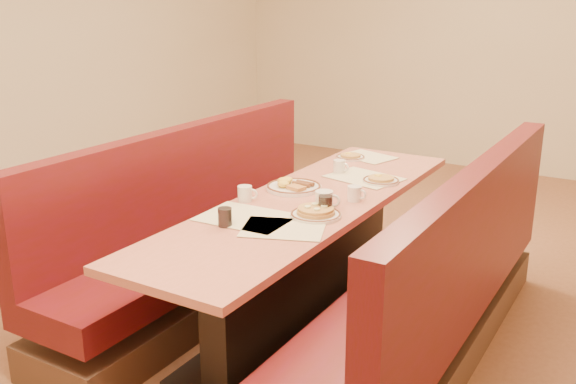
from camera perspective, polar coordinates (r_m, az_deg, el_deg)
The scene contains 18 objects.
ground at distance 3.75m, azimuth 1.77°, elevation -11.66°, with size 8.00×8.00×0.00m, color #9E6647.
diner_table at distance 3.58m, azimuth 1.83°, elevation -6.40°, with size 0.70×2.50×0.75m.
booth_left at distance 3.97m, azimuth -7.47°, elevation -4.35°, with size 0.55×2.50×1.05m.
booth_right at distance 3.33m, azimuth 13.04°, elevation -9.04°, with size 0.55×2.50×1.05m.
placemat_near_left at distance 3.17m, azimuth -3.74°, elevation -2.25°, with size 0.45×0.33×0.00m, color beige.
placemat_near_right at distance 3.01m, azimuth -0.41°, elevation -3.25°, with size 0.38×0.29×0.00m, color beige.
placemat_far_left at distance 4.38m, azimuth 7.07°, elevation 3.14°, with size 0.35×0.26×0.00m, color beige.
placemat_far_right at distance 3.87m, azimuth 6.79°, elevation 1.28°, with size 0.41×0.31×0.00m, color beige.
pancake_plate at distance 3.18m, azimuth 2.49°, elevation -1.88°, with size 0.25×0.25×0.06m.
eggs_plate at distance 3.62m, azimuth 0.44°, elevation 0.53°, with size 0.31×0.31×0.06m.
extra_plate_mid at distance 3.79m, azimuth 8.26°, elevation 1.07°, with size 0.22×0.22×0.04m.
extra_plate_far at distance 4.33m, azimuth 5.57°, elevation 3.14°, with size 0.19×0.19×0.04m.
coffee_mug_a at distance 3.27m, azimuth 3.30°, elevation -0.73°, with size 0.13×0.09×0.10m.
coffee_mug_b at distance 3.41m, azimuth -3.80°, elevation -0.12°, with size 0.11×0.08×0.08m.
coffee_mug_c at distance 3.43m, azimuth 5.97°, elevation -0.11°, with size 0.11×0.08×0.08m.
coffee_mug_d at distance 3.97m, azimuth 4.61°, elevation 2.30°, with size 0.11×0.07×0.08m.
soda_tumbler_near at distance 3.05m, azimuth -5.63°, elevation -2.24°, with size 0.07×0.07×0.09m.
soda_tumbler_mid at distance 3.21m, azimuth 3.34°, elevation -1.17°, with size 0.07×0.07×0.10m.
Camera 1 is at (1.59, -2.87, 1.80)m, focal length 40.00 mm.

